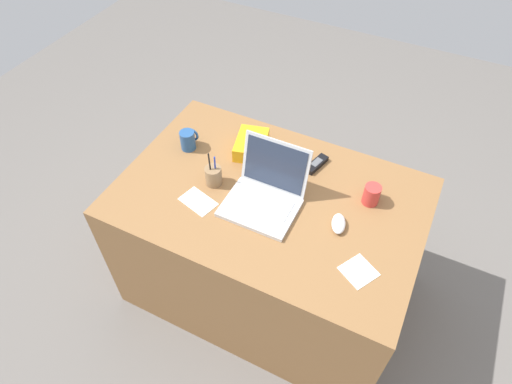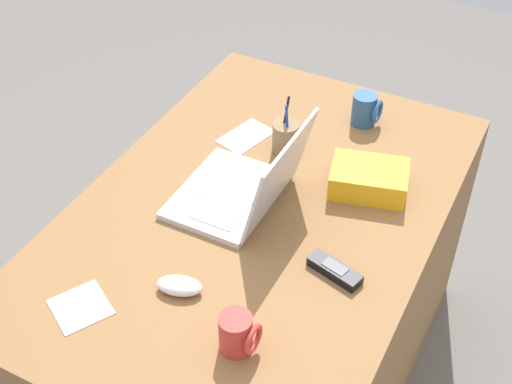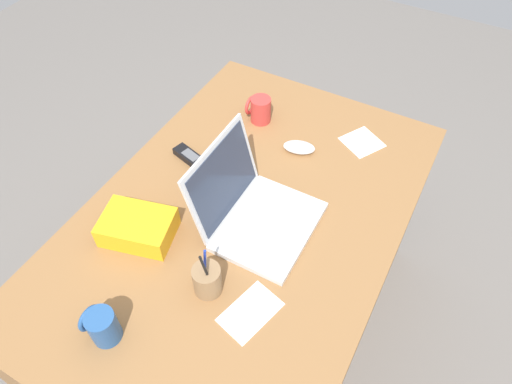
% 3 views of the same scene
% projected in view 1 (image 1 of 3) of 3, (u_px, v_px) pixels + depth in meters
% --- Properties ---
extents(ground_plane, '(6.00, 6.00, 0.00)m').
position_uv_depth(ground_plane, '(267.00, 283.00, 2.52)').
color(ground_plane, slate).
extents(desk, '(1.35, 0.89, 0.76)m').
position_uv_depth(desk, '(268.00, 245.00, 2.23)').
color(desk, olive).
rests_on(desk, ground).
extents(laptop, '(0.31, 0.30, 0.25)m').
position_uv_depth(laptop, '(265.00, 193.00, 1.89)').
color(laptop, silver).
rests_on(laptop, desk).
extents(computer_mouse, '(0.09, 0.12, 0.04)m').
position_uv_depth(computer_mouse, '(339.00, 224.00, 1.82)').
color(computer_mouse, white).
rests_on(computer_mouse, desk).
extents(coffee_mug_white, '(0.07, 0.08, 0.10)m').
position_uv_depth(coffee_mug_white, '(188.00, 140.00, 2.13)').
color(coffee_mug_white, '#26518C').
rests_on(coffee_mug_white, desk).
extents(coffee_mug_tall, '(0.07, 0.08, 0.09)m').
position_uv_depth(coffee_mug_tall, '(372.00, 194.00, 1.89)').
color(coffee_mug_tall, '#C63833').
rests_on(coffee_mug_tall, desk).
extents(cordless_phone, '(0.08, 0.14, 0.03)m').
position_uv_depth(cordless_phone, '(316.00, 164.00, 2.07)').
color(cordless_phone, black).
rests_on(cordless_phone, desk).
extents(pen_holder, '(0.07, 0.07, 0.17)m').
position_uv_depth(pen_holder, '(213.00, 176.00, 1.97)').
color(pen_holder, olive).
rests_on(pen_holder, desk).
extents(snack_bag, '(0.19, 0.23, 0.07)m').
position_uv_depth(snack_bag, '(251.00, 145.00, 2.12)').
color(snack_bag, '#F2AD19').
rests_on(snack_bag, desk).
extents(paper_note_near_laptop, '(0.16, 0.16, 0.00)m').
position_uv_depth(paper_note_near_laptop, '(359.00, 271.00, 1.69)').
color(paper_note_near_laptop, white).
rests_on(paper_note_near_laptop, desk).
extents(paper_note_left, '(0.18, 0.14, 0.00)m').
position_uv_depth(paper_note_left, '(198.00, 201.00, 1.93)').
color(paper_note_left, white).
rests_on(paper_note_left, desk).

